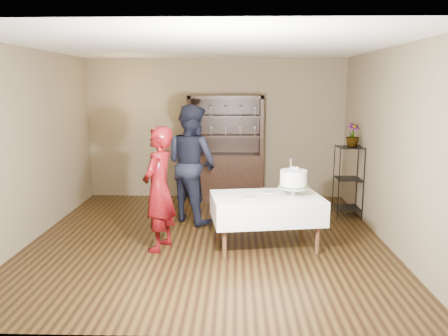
{
  "coord_description": "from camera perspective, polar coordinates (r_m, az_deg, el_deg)",
  "views": [
    {
      "loc": [
        0.39,
        -6.0,
        2.18
      ],
      "look_at": [
        0.23,
        0.1,
        1.03
      ],
      "focal_mm": 35.0,
      "sensor_mm": 36.0,
      "label": 1
    }
  ],
  "objects": [
    {
      "name": "plate_near",
      "position": [
        5.77,
        3.25,
        -3.85
      ],
      "size": [
        0.21,
        0.21,
        0.01
      ],
      "primitive_type": "cylinder",
      "rotation": [
        0.0,
        0.0,
        -0.15
      ],
      "color": "beige",
      "rests_on": "cake_table"
    },
    {
      "name": "woman",
      "position": [
        5.85,
        -8.5,
        -2.7
      ],
      "size": [
        0.55,
        0.7,
        1.67
      ],
      "primitive_type": "imported",
      "rotation": [
        0.0,
        0.0,
        -1.85
      ],
      "color": "#3C050D",
      "rests_on": "floor"
    },
    {
      "name": "plate_far",
      "position": [
        6.07,
        5.82,
        -3.16
      ],
      "size": [
        0.22,
        0.22,
        0.01
      ],
      "primitive_type": "cylinder",
      "rotation": [
        0.0,
        0.0,
        0.25
      ],
      "color": "beige",
      "rests_on": "cake_table"
    },
    {
      "name": "china_hutch",
      "position": [
        8.39,
        0.22,
        0.3
      ],
      "size": [
        1.4,
        0.48,
        2.0
      ],
      "color": "black",
      "rests_on": "floor"
    },
    {
      "name": "cake_table",
      "position": [
        5.94,
        5.55,
        -5.24
      ],
      "size": [
        1.57,
        1.1,
        0.72
      ],
      "rotation": [
        0.0,
        0.0,
        0.15
      ],
      "color": "silver",
      "rests_on": "floor"
    },
    {
      "name": "man",
      "position": [
        7.04,
        -4.25,
        0.58
      ],
      "size": [
        1.16,
        1.14,
        1.89
      ],
      "primitive_type": "imported",
      "rotation": [
        0.0,
        0.0,
        2.43
      ],
      "color": "black",
      "rests_on": "floor"
    },
    {
      "name": "plant_etagere",
      "position": [
        7.6,
        15.92,
        -1.32
      ],
      "size": [
        0.42,
        0.42,
        1.2
      ],
      "color": "black",
      "rests_on": "floor"
    },
    {
      "name": "wall_left",
      "position": [
        6.71,
        -24.02,
        2.67
      ],
      "size": [
        0.02,
        5.0,
        2.7
      ],
      "primitive_type": "cube",
      "color": "brown",
      "rests_on": "floor"
    },
    {
      "name": "cake",
      "position": [
        5.89,
        9.06,
        -1.54
      ],
      "size": [
        0.47,
        0.47,
        0.55
      ],
      "rotation": [
        0.0,
        0.0,
        -0.39
      ],
      "color": "beige",
      "rests_on": "cake_table"
    },
    {
      "name": "potted_plant",
      "position": [
        7.52,
        16.46,
        4.17
      ],
      "size": [
        0.28,
        0.28,
        0.39
      ],
      "primitive_type": "imported",
      "rotation": [
        0.0,
        0.0,
        0.33
      ],
      "color": "#466630",
      "rests_on": "plant_etagere"
    },
    {
      "name": "ceiling",
      "position": [
        6.03,
        -2.26,
        15.65
      ],
      "size": [
        5.0,
        5.0,
        0.0
      ],
      "primitive_type": "plane",
      "rotation": [
        3.14,
        0.0,
        0.0
      ],
      "color": "white",
      "rests_on": "back_wall"
    },
    {
      "name": "back_wall",
      "position": [
        8.55,
        -1.08,
        5.13
      ],
      "size": [
        5.0,
        0.02,
        2.7
      ],
      "primitive_type": "cube",
      "color": "brown",
      "rests_on": "floor"
    },
    {
      "name": "wall_right",
      "position": [
        6.41,
        20.77,
        2.57
      ],
      "size": [
        0.02,
        5.0,
        2.7
      ],
      "primitive_type": "cube",
      "color": "brown",
      "rests_on": "floor"
    },
    {
      "name": "floor",
      "position": [
        6.39,
        -2.08,
        -9.24
      ],
      "size": [
        5.0,
        5.0,
        0.0
      ],
      "primitive_type": "plane",
      "color": "black",
      "rests_on": "ground"
    }
  ]
}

